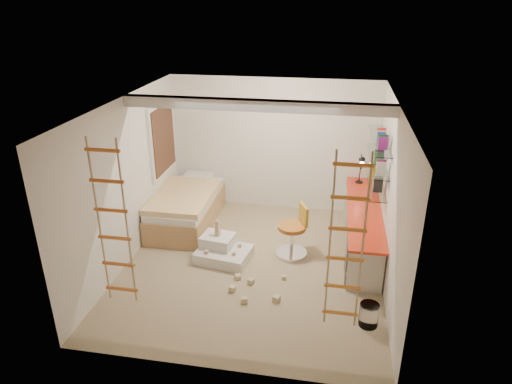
% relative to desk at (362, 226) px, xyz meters
% --- Properties ---
extents(floor, '(4.50, 4.50, 0.00)m').
position_rel_desk_xyz_m(floor, '(-1.72, -0.86, -0.40)').
color(floor, '#9A8763').
rests_on(floor, ground).
extents(ceiling_beam, '(4.00, 0.18, 0.16)m').
position_rel_desk_xyz_m(ceiling_beam, '(-1.72, -0.56, 2.12)').
color(ceiling_beam, white).
rests_on(ceiling_beam, ceiling).
extents(window_frame, '(0.06, 1.15, 1.35)m').
position_rel_desk_xyz_m(window_frame, '(-3.69, 0.64, 1.15)').
color(window_frame, white).
rests_on(window_frame, wall_left).
extents(window_blind, '(0.02, 1.00, 1.20)m').
position_rel_desk_xyz_m(window_blind, '(-3.65, 0.64, 1.15)').
color(window_blind, '#4C2D1E').
rests_on(window_blind, window_frame).
extents(rope_ladder_left, '(0.41, 0.04, 2.13)m').
position_rel_desk_xyz_m(rope_ladder_left, '(-3.07, -2.61, 1.11)').
color(rope_ladder_left, orange).
rests_on(rope_ladder_left, ceiling).
extents(rope_ladder_right, '(0.41, 0.04, 2.13)m').
position_rel_desk_xyz_m(rope_ladder_right, '(-0.37, -2.61, 1.11)').
color(rope_ladder_right, orange).
rests_on(rope_ladder_right, ceiling).
extents(waste_bin, '(0.25, 0.25, 0.32)m').
position_rel_desk_xyz_m(waste_bin, '(0.03, -2.02, -0.25)').
color(waste_bin, white).
rests_on(waste_bin, floor).
extents(desk, '(0.56, 2.80, 0.75)m').
position_rel_desk_xyz_m(desk, '(0.00, 0.00, 0.00)').
color(desk, red).
rests_on(desk, floor).
extents(shelves, '(0.25, 1.80, 0.71)m').
position_rel_desk_xyz_m(shelves, '(0.15, 0.27, 1.10)').
color(shelves, white).
rests_on(shelves, wall_right).
extents(bed, '(1.02, 2.00, 0.69)m').
position_rel_desk_xyz_m(bed, '(-3.20, 0.36, -0.07)').
color(bed, '#AD7F51').
rests_on(bed, floor).
extents(task_lamp, '(0.14, 0.36, 0.57)m').
position_rel_desk_xyz_m(task_lamp, '(-0.05, 0.96, 0.73)').
color(task_lamp, black).
rests_on(task_lamp, desk).
extents(swivel_chair, '(0.70, 0.70, 0.89)m').
position_rel_desk_xyz_m(swivel_chair, '(-1.12, -0.43, -0.08)').
color(swivel_chair, '#B36322').
rests_on(swivel_chair, floor).
extents(play_platform, '(0.93, 0.78, 0.37)m').
position_rel_desk_xyz_m(play_platform, '(-2.25, -0.74, -0.26)').
color(play_platform, silver).
rests_on(play_platform, floor).
extents(toy_blocks, '(1.34, 1.25, 0.64)m').
position_rel_desk_xyz_m(toy_blocks, '(-1.91, -1.12, -0.19)').
color(toy_blocks, '#CCB284').
rests_on(toy_blocks, floor).
extents(books, '(0.14, 0.58, 0.92)m').
position_rel_desk_xyz_m(books, '(0.15, 0.27, 1.20)').
color(books, '#262626').
rests_on(books, shelves).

